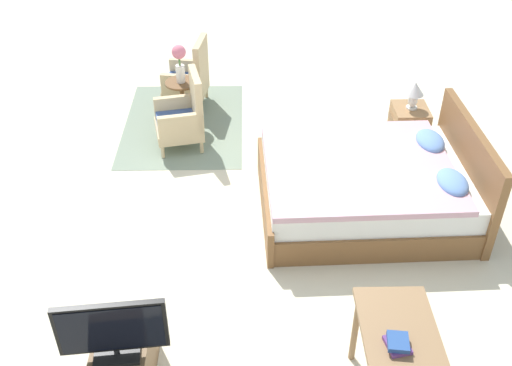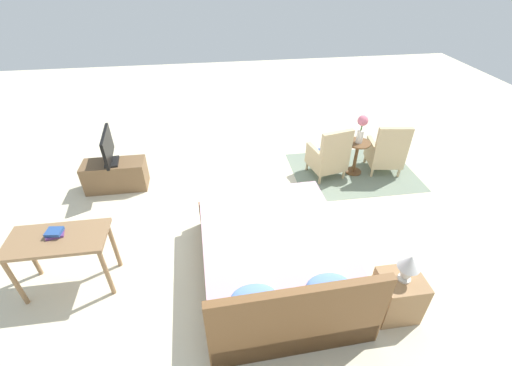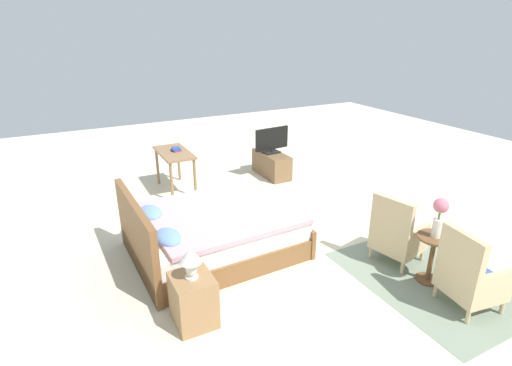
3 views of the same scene
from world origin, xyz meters
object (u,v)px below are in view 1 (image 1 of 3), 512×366
(armchair_by_window_left, at_px, (189,79))
(flower_vase, at_px, (179,60))
(nightstand, at_px, (408,128))
(bed, at_px, (369,186))
(tv_flatscreen, at_px, (112,331))
(book_stack, at_px, (398,343))
(vanity_desk, at_px, (401,355))
(side_table, at_px, (182,98))
(table_lamp, at_px, (414,92))
(armchair_by_window_right, at_px, (183,117))

(armchair_by_window_left, height_order, flower_vase, flower_vase)
(armchair_by_window_left, relative_size, nightstand, 1.72)
(bed, xyz_separation_m, tv_flatscreen, (2.21, -2.17, 0.44))
(tv_flatscreen, bearing_deg, book_stack, 85.07)
(nightstand, distance_m, vanity_desk, 3.68)
(side_table, bearing_deg, bed, 48.67)
(armchair_by_window_left, bearing_deg, flower_vase, -5.57)
(side_table, xyz_separation_m, vanity_desk, (4.16, 1.82, 0.26))
(armchair_by_window_left, xyz_separation_m, book_stack, (4.68, 1.73, 0.39))
(flower_vase, distance_m, vanity_desk, 4.55)
(vanity_desk, bearing_deg, table_lamp, 165.85)
(tv_flatscreen, bearing_deg, nightstand, 140.20)
(armchair_by_window_left, bearing_deg, vanity_desk, 20.82)
(book_stack, bearing_deg, armchair_by_window_right, -154.80)
(armchair_by_window_left, height_order, tv_flatscreen, tv_flatscreen)
(armchair_by_window_right, distance_m, nightstand, 2.67)
(flower_vase, distance_m, table_lamp, 2.79)
(bed, bearing_deg, nightstand, 150.74)
(side_table, relative_size, vanity_desk, 0.57)
(book_stack, bearing_deg, nightstand, 165.21)
(flower_vase, distance_m, tv_flatscreen, 4.02)
(armchair_by_window_left, xyz_separation_m, table_lamp, (1.12, 2.67, 0.37))
(armchair_by_window_right, xyz_separation_m, side_table, (-0.51, -0.05, -0.01))
(nightstand, relative_size, vanity_desk, 0.52)
(armchair_by_window_left, distance_m, tv_flatscreen, 4.54)
(bed, relative_size, book_stack, 10.78)
(flower_vase, distance_m, book_stack, 4.54)
(bed, height_order, book_stack, bed)
(bed, relative_size, armchair_by_window_right, 2.34)
(side_table, bearing_deg, nightstand, 77.42)
(vanity_desk, xyz_separation_m, book_stack, (0.02, -0.05, 0.14))
(table_lamp, bearing_deg, bed, -29.28)
(tv_flatscreen, bearing_deg, table_lamp, 140.19)
(vanity_desk, distance_m, book_stack, 0.15)
(table_lamp, distance_m, vanity_desk, 3.66)
(bed, distance_m, armchair_by_window_right, 2.38)
(side_table, xyz_separation_m, nightstand, (0.61, 2.72, -0.10))
(tv_flatscreen, bearing_deg, armchair_by_window_right, 177.26)
(bed, height_order, armchair_by_window_left, bed)
(bed, bearing_deg, armchair_by_window_right, -122.95)
(tv_flatscreen, bearing_deg, flower_vase, 178.30)
(tv_flatscreen, bearing_deg, bed, 135.56)
(nightstand, bearing_deg, table_lamp, 90.00)
(bed, xyz_separation_m, armchair_by_window_right, (-1.30, -2.00, 0.08))
(flower_vase, relative_size, book_stack, 2.39)
(bed, xyz_separation_m, book_stack, (2.37, -0.27, 0.47))
(tv_flatscreen, bearing_deg, side_table, 178.30)
(bed, distance_m, armchair_by_window_left, 3.06)
(nightstand, xyz_separation_m, vanity_desk, (3.55, -0.89, 0.36))
(side_table, bearing_deg, tv_flatscreen, -1.70)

